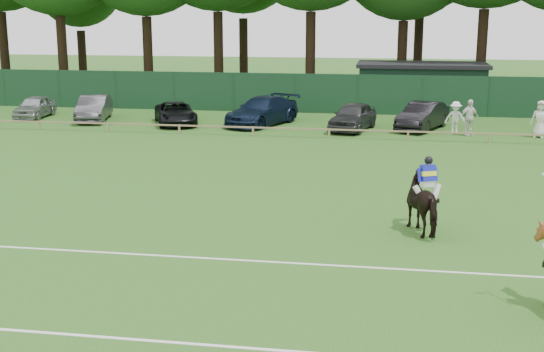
% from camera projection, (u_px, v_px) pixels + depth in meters
% --- Properties ---
extents(ground, '(160.00, 160.00, 0.00)m').
position_uv_depth(ground, '(237.00, 248.00, 20.33)').
color(ground, '#1E4C14').
rests_on(ground, ground).
extents(horse_dark, '(1.73, 2.31, 1.78)m').
position_uv_depth(horse_dark, '(426.00, 203.00, 21.58)').
color(horse_dark, black).
rests_on(horse_dark, ground).
extents(sedan_silver, '(1.87, 4.02, 1.33)m').
position_uv_depth(sedan_silver, '(35.00, 107.00, 44.37)').
color(sedan_silver, '#9DA0A2').
rests_on(sedan_silver, ground).
extents(sedan_grey, '(2.59, 4.78, 1.50)m').
position_uv_depth(sedan_grey, '(94.00, 108.00, 43.14)').
color(sedan_grey, '#333335').
rests_on(sedan_grey, ground).
extents(suv_black, '(3.73, 5.03, 1.27)m').
position_uv_depth(suv_black, '(176.00, 113.00, 41.76)').
color(suv_black, black).
rests_on(suv_black, ground).
extents(sedan_navy, '(4.19, 5.92, 1.59)m').
position_uv_depth(sedan_navy, '(262.00, 111.00, 41.54)').
color(sedan_navy, '#101C34').
rests_on(sedan_navy, ground).
extents(hatch_grey, '(2.79, 4.73, 1.51)m').
position_uv_depth(hatch_grey, '(353.00, 116.00, 39.80)').
color(hatch_grey, '#303032').
rests_on(hatch_grey, ground).
extents(estate_black, '(3.18, 4.82, 1.50)m').
position_uv_depth(estate_black, '(422.00, 116.00, 39.98)').
color(estate_black, black).
rests_on(estate_black, ground).
extents(spectator_left, '(1.16, 0.71, 1.73)m').
position_uv_depth(spectator_left, '(455.00, 118.00, 38.54)').
color(spectator_left, silver).
rests_on(spectator_left, ground).
extents(spectator_mid, '(1.20, 0.97, 1.91)m').
position_uv_depth(spectator_mid, '(469.00, 118.00, 37.97)').
color(spectator_mid, silver).
rests_on(spectator_mid, ground).
extents(spectator_right, '(1.10, 0.93, 1.92)m').
position_uv_depth(spectator_right, '(540.00, 119.00, 37.44)').
color(spectator_right, silver).
rests_on(spectator_right, ground).
extents(rider_dark, '(0.90, 0.58, 1.41)m').
position_uv_depth(rider_dark, '(428.00, 178.00, 21.39)').
color(rider_dark, silver).
rests_on(rider_dark, ground).
extents(polo_ball, '(0.09, 0.09, 0.09)m').
position_uv_depth(polo_ball, '(423.00, 219.00, 22.98)').
color(polo_ball, silver).
rests_on(polo_ball, ground).
extents(pitch_lines, '(60.00, 5.10, 0.01)m').
position_uv_depth(pitch_lines, '(205.00, 295.00, 16.97)').
color(pitch_lines, silver).
rests_on(pitch_lines, ground).
extents(pitch_rail, '(62.10, 0.10, 0.50)m').
position_uv_depth(pitch_rail, '(310.00, 129.00, 37.53)').
color(pitch_rail, '#997F5B').
rests_on(pitch_rail, ground).
extents(perimeter_fence, '(92.08, 0.08, 2.50)m').
position_uv_depth(perimeter_fence, '(326.00, 94.00, 46.00)').
color(perimeter_fence, '#14351E').
rests_on(perimeter_fence, ground).
extents(utility_shed, '(8.40, 4.40, 3.04)m').
position_uv_depth(utility_shed, '(421.00, 86.00, 47.86)').
color(utility_shed, '#14331E').
rests_on(utility_shed, ground).
extents(tree_row, '(96.00, 12.00, 21.00)m').
position_uv_depth(tree_row, '(363.00, 99.00, 53.65)').
color(tree_row, '#26561C').
rests_on(tree_row, ground).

